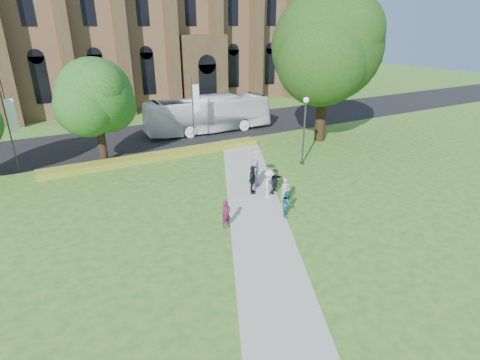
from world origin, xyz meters
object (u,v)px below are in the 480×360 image
tour_coach (208,114)px  streetlamp (305,123)px  large_tree (327,47)px  pedestrian_0 (226,214)px

tour_coach → streetlamp: bearing=-166.8°
large_tree → pedestrian_0: (-15.27, -10.56, -7.54)m
pedestrian_0 → tour_coach: bearing=58.8°
streetlamp → large_tree: bearing=39.3°
streetlamp → tour_coach: size_ratio=0.41×
large_tree → pedestrian_0: bearing=-145.3°
streetlamp → pedestrian_0: streetlamp is taller
streetlamp → tour_coach: streetlamp is taller
large_tree → pedestrian_0: 20.04m
tour_coach → pedestrian_0: 19.83m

